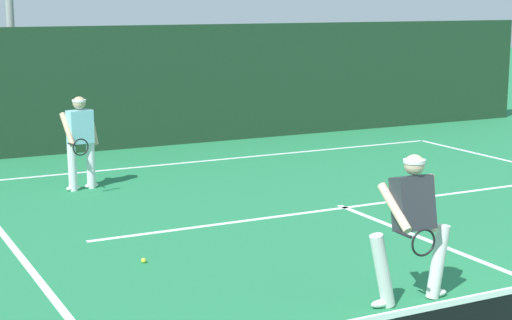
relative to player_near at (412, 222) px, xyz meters
The scene contains 7 objects.
court_line_baseline_far 8.88m from the player_near, 78.71° to the left, with size 10.43×0.10×0.01m, color white.
court_line_service 4.42m from the player_near, 66.44° to the left, with size 8.50×0.10×0.01m, color white.
court_line_centre 2.17m from the player_near, 28.49° to the left, with size 0.10×6.40×0.01m, color white.
player_near is the anchor object (origin of this frame).
player_far 7.40m from the player_near, 103.10° to the left, with size 0.67×0.86×1.65m.
tennis_ball 3.55m from the player_near, 128.49° to the left, with size 0.07×0.07×0.07m, color #D1E033.
back_fence_windscreen 11.00m from the player_near, 80.95° to the left, with size 19.78×0.12×2.74m, color #1C3923.
Camera 1 is at (-7.28, -4.85, 3.30)m, focal length 59.11 mm.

